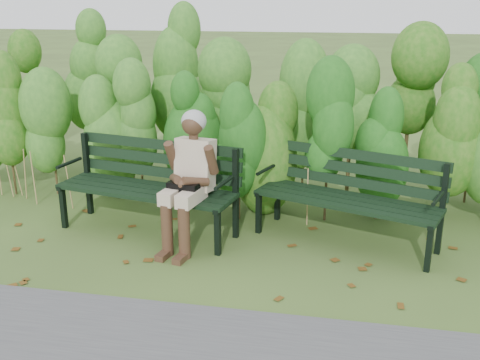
# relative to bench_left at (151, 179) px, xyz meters

# --- Properties ---
(ground) EXTENTS (80.00, 80.00, 0.00)m
(ground) POSITION_rel_bench_left_xyz_m (1.08, -0.63, -0.60)
(ground) COLOR #3E5325
(hedge_band) EXTENTS (11.04, 1.67, 2.42)m
(hedge_band) POSITION_rel_bench_left_xyz_m (1.08, 1.23, 0.66)
(hedge_band) COLOR #47381E
(hedge_band) RESTS_ON ground
(leaf_litter) EXTENTS (5.98, 2.19, 0.01)m
(leaf_litter) POSITION_rel_bench_left_xyz_m (1.18, -0.64, -0.60)
(leaf_litter) COLOR brown
(leaf_litter) RESTS_ON ground
(bench_left) EXTENTS (2.13, 1.04, 1.02)m
(bench_left) POSITION_rel_bench_left_xyz_m (0.00, 0.00, 0.00)
(bench_left) COLOR black
(bench_left) RESTS_ON ground
(bench_right) EXTENTS (2.06, 1.26, 0.98)m
(bench_right) POSITION_rel_bench_left_xyz_m (2.21, 0.13, -0.02)
(bench_right) COLOR black
(bench_right) RESTS_ON ground
(seated_woman) EXTENTS (0.59, 0.87, 1.45)m
(seated_woman) POSITION_rel_bench_left_xyz_m (0.54, -0.32, 0.22)
(seated_woman) COLOR beige
(seated_woman) RESTS_ON ground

